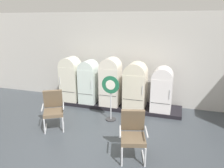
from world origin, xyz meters
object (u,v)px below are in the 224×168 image
at_px(refrigerator_2, 111,80).
at_px(sign_stand, 111,98).
at_px(refrigerator_0, 70,78).
at_px(armchair_right, 133,132).
at_px(refrigerator_4, 162,88).
at_px(armchair_left, 53,108).
at_px(refrigerator_1, 89,80).
at_px(refrigerator_3, 135,84).

relative_size(refrigerator_2, sign_stand, 1.17).
xyz_separation_m(refrigerator_0, armchair_right, (2.85, -2.55, -0.37)).
height_order(refrigerator_2, refrigerator_4, refrigerator_2).
distance_m(refrigerator_2, sign_stand, 1.05).
bearing_deg(refrigerator_4, armchair_left, -145.79).
bearing_deg(refrigerator_1, refrigerator_4, 0.68).
distance_m(refrigerator_0, armchair_left, 1.94).
xyz_separation_m(refrigerator_0, refrigerator_2, (1.50, 0.02, 0.03)).
bearing_deg(refrigerator_4, refrigerator_0, -179.26).
distance_m(refrigerator_3, armchair_left, 2.73).
bearing_deg(sign_stand, refrigerator_3, 61.76).
distance_m(armchair_left, armchair_right, 2.52).
height_order(refrigerator_0, refrigerator_3, refrigerator_0).
relative_size(refrigerator_1, refrigerator_4, 1.06).
bearing_deg(armchair_left, refrigerator_3, 44.64).
height_order(refrigerator_0, refrigerator_1, refrigerator_0).
bearing_deg(refrigerator_1, armchair_right, -49.99).
height_order(armchair_left, armchair_right, same).
bearing_deg(refrigerator_0, refrigerator_4, 0.74).
bearing_deg(armchair_right, refrigerator_2, 117.69).
bearing_deg(refrigerator_2, refrigerator_4, 0.86).
distance_m(refrigerator_0, refrigerator_4, 3.22).
bearing_deg(refrigerator_3, armchair_left, -135.36).
bearing_deg(refrigerator_4, refrigerator_1, -179.32).
bearing_deg(refrigerator_4, refrigerator_3, 179.77).
bearing_deg(armchair_left, sign_stand, 33.13).
bearing_deg(sign_stand, armchair_left, -146.87).
height_order(refrigerator_4, sign_stand, refrigerator_4).
bearing_deg(refrigerator_0, armchair_left, -77.01).
bearing_deg(armchair_left, armchair_right, -15.95).
xyz_separation_m(refrigerator_1, refrigerator_2, (0.80, 0.00, 0.07)).
bearing_deg(refrigerator_4, armchair_right, -98.15).
xyz_separation_m(refrigerator_0, refrigerator_3, (2.36, 0.04, -0.04)).
height_order(refrigerator_1, refrigerator_4, refrigerator_1).
bearing_deg(refrigerator_2, armchair_left, -119.87).
relative_size(refrigerator_2, refrigerator_4, 1.15).
bearing_deg(refrigerator_4, refrigerator_2, -179.14).
relative_size(refrigerator_1, armchair_left, 1.41).
relative_size(refrigerator_1, refrigerator_2, 0.92).
distance_m(refrigerator_1, refrigerator_4, 2.52).
height_order(refrigerator_2, armchair_left, refrigerator_2).
xyz_separation_m(refrigerator_3, sign_stand, (-0.53, -0.99, -0.19)).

